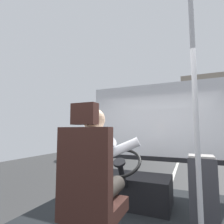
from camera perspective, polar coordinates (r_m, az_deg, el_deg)
The scene contains 8 objects.
ground at distance 10.83m, azimuth 20.40°, elevation -14.92°, with size 18.00×44.00×0.06m.
driver_seat at distance 1.68m, azimuth -7.12°, elevation -23.77°, with size 0.48×0.48×1.27m.
bus_driver at distance 1.72m, azimuth -5.20°, elevation -16.58°, with size 0.73×0.54×0.83m.
steering_console at distance 2.78m, azimuth 6.02°, elevation -23.06°, with size 1.10×0.99×0.80m.
handrail_pole at distance 1.72m, azimuth 25.30°, elevation -1.88°, with size 0.04×0.04×2.30m.
fare_box at distance 2.28m, azimuth 27.05°, elevation -22.03°, with size 0.28×0.24×0.78m.
windshield_panel at distance 3.55m, azimuth 12.90°, elevation -5.66°, with size 2.50×0.08×1.48m.
street_tree at distance 13.79m, azimuth 1.45°, elevation 1.73°, with size 2.48×2.48×4.83m.
Camera 1 is at (0.66, -1.86, 1.77)m, focal length 28.60 mm.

